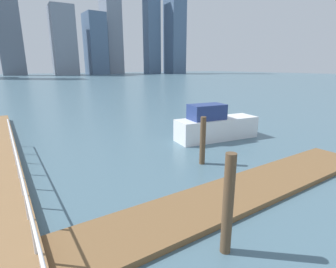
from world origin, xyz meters
The scene contains 11 objects.
ground_plane centered at (0.00, 20.00, 0.00)m, with size 300.00×300.00×0.00m, color #476675.
floating_dock centered at (3.04, 11.64, 0.09)m, with size 13.07×2.00×0.18m, color brown.
dock_piling_1 centered at (0.53, 9.98, 1.20)m, with size 0.24×0.24×2.40m, color brown.
dock_piling_3 centered at (3.69, 14.48, 1.04)m, with size 0.24×0.24×2.09m, color brown.
moored_boat_1 centered at (6.87, 17.08, 0.81)m, with size 5.08×2.15×2.08m.
skyline_tower_2 centered at (4.16, 146.53, 30.83)m, with size 9.73×6.40×61.65m, color slate.
skyline_tower_3 centered at (25.24, 139.36, 15.29)m, with size 10.12×13.37×30.58m, color gray.
skyline_tower_4 centered at (41.17, 141.40, 14.78)m, with size 9.01×11.54×29.56m, color slate.
skyline_tower_5 centered at (51.72, 145.71, 29.62)m, with size 8.65×9.53×59.24m, color gray.
skyline_tower_6 centered at (71.02, 136.00, 21.30)m, with size 7.23×7.52×42.59m, color slate.
skyline_tower_7 centered at (82.60, 130.83, 29.10)m, with size 8.15×11.89×58.20m, color slate.
Camera 1 is at (-3.33, 6.49, 4.15)m, focal length 27.38 mm.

